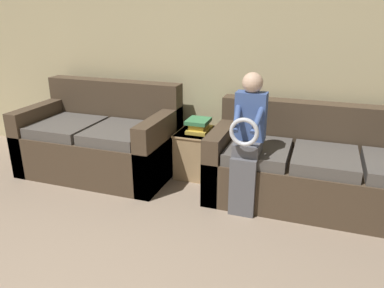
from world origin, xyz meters
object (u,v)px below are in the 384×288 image
at_px(couch_main, 323,170).
at_px(child_left_seated, 248,137).
at_px(side_shelf, 199,152).
at_px(book_stack, 199,126).
at_px(couch_side, 101,141).

xyz_separation_m(couch_main, child_left_seated, (-0.66, -0.37, 0.38)).
bearing_deg(side_shelf, child_left_seated, -42.43).
bearing_deg(side_shelf, couch_main, -9.43).
height_order(child_left_seated, book_stack, child_left_seated).
height_order(child_left_seated, side_shelf, child_left_seated).
bearing_deg(couch_side, book_stack, 13.77).
height_order(couch_side, child_left_seated, child_left_seated).
xyz_separation_m(side_shelf, book_stack, (0.00, -0.01, 0.31)).
distance_m(couch_main, couch_side, 2.38).
xyz_separation_m(couch_side, side_shelf, (1.07, 0.27, -0.09)).
height_order(couch_main, couch_side, couch_side).
bearing_deg(side_shelf, couch_side, -165.74).
relative_size(child_left_seated, side_shelf, 2.34).
bearing_deg(book_stack, couch_side, -166.23).
bearing_deg(book_stack, side_shelf, 106.59).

